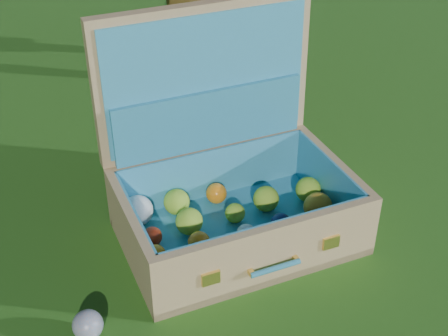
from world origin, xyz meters
TOP-DOWN VIEW (x-y plane):
  - ground at (0.00, 0.00)m, footprint 60.00×60.00m
  - stray_ball at (-0.41, -0.15)m, footprint 0.07×0.07m
  - suitcase at (0.06, 0.07)m, footprint 0.64×0.50m

SIDE VIEW (x-z plane):
  - ground at x=0.00m, z-range 0.00..0.00m
  - stray_ball at x=-0.41m, z-range 0.00..0.07m
  - suitcase at x=0.06m, z-range -0.13..0.46m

